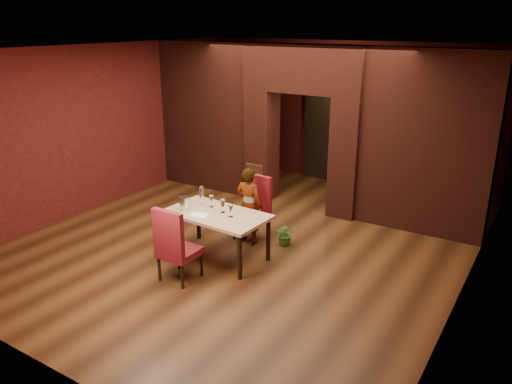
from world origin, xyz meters
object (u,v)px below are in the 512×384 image
person_seated (249,205)px  wine_bucket (184,203)px  wine_glass_a (211,201)px  potted_plant (286,234)px  wine_glass_b (223,206)px  chair_far (251,209)px  water_bottle (202,195)px  dining_table (217,235)px  chair_near (179,243)px  wine_glass_c (231,211)px

person_seated → wine_bucket: person_seated is taller
wine_glass_a → potted_plant: size_ratio=0.48×
wine_glass_b → potted_plant: 1.30m
chair_far → water_bottle: bearing=-120.5°
wine_glass_b → water_bottle: water_bottle is taller
person_seated → potted_plant: 0.79m
wine_bucket → wine_glass_b: bearing=19.8°
person_seated → dining_table: bearing=80.3°
person_seated → wine_glass_a: 0.71m
chair_near → wine_glass_a: size_ratio=5.93×
chair_far → wine_bucket: chair_far is taller
wine_glass_c → potted_plant: size_ratio=0.49×
water_bottle → wine_glass_c: bearing=-17.3°
wine_glass_c → chair_far: bearing=102.7°
chair_near → wine_bucket: (-0.48, 0.71, 0.29)m
chair_near → wine_glass_a: 1.09m
dining_table → wine_glass_a: wine_glass_a is taller
chair_far → potted_plant: bearing=17.3°
wine_glass_a → water_bottle: bearing=171.3°
wine_glass_c → chair_near: bearing=-111.3°
wine_glass_a → wine_glass_b: bearing=-19.2°
water_bottle → person_seated: bearing=45.4°
chair_near → person_seated: bearing=-95.0°
person_seated → water_bottle: bearing=43.2°
chair_near → water_bottle: size_ratio=3.63×
dining_table → chair_far: (0.08, 0.88, 0.18)m
wine_glass_a → wine_glass_c: 0.55m
dining_table → wine_glass_c: size_ratio=8.37×
chair_near → wine_glass_c: (0.33, 0.84, 0.29)m
water_bottle → potted_plant: 1.56m
chair_far → wine_bucket: bearing=-112.8°
wine_glass_b → dining_table: bearing=-134.7°
wine_glass_a → water_bottle: size_ratio=0.61×
wine_glass_c → water_bottle: size_ratio=0.62×
wine_bucket → potted_plant: bearing=42.5°
chair_near → person_seated: (0.15, 1.63, 0.09)m
person_seated → potted_plant: (0.60, 0.21, -0.46)m
potted_plant → wine_glass_c: bearing=-112.7°
water_bottle → potted_plant: (1.15, 0.77, -0.72)m
wine_glass_b → potted_plant: wine_glass_b is taller
chair_near → person_seated: size_ratio=0.86×
wine_glass_a → water_bottle: water_bottle is taller
dining_table → wine_glass_c: wine_glass_c is taller
chair_far → wine_bucket: size_ratio=5.32×
dining_table → wine_glass_b: 0.50m
chair_near → wine_glass_b: bearing=-96.9°
dining_table → chair_far: bearing=87.7°
wine_bucket → potted_plant: (1.23, 1.13, -0.66)m
wine_glass_a → potted_plant: (0.93, 0.81, -0.66)m
wine_bucket → wine_glass_a: bearing=47.2°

